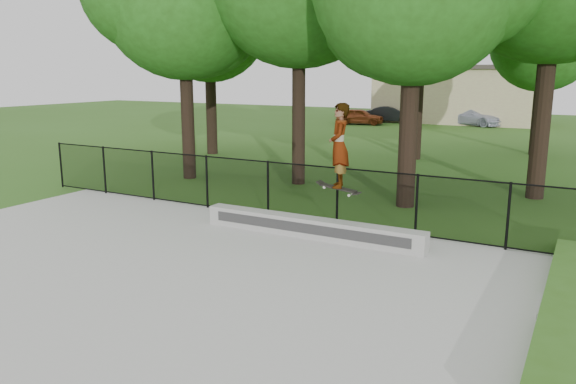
{
  "coord_description": "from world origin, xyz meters",
  "views": [
    {
      "loc": [
        7.45,
        -6.59,
        3.86
      ],
      "look_at": [
        1.54,
        4.2,
        1.2
      ],
      "focal_mm": 35.0,
      "sensor_mm": 36.0,
      "label": 1
    }
  ],
  "objects_px": {
    "car_b": "(390,114)",
    "car_c": "(471,116)",
    "grind_ledge": "(310,227)",
    "skater_airborne": "(339,147)",
    "car_a": "(360,116)"
  },
  "relations": [
    {
      "from": "grind_ledge",
      "to": "skater_airborne",
      "type": "relative_size",
      "value": 2.74
    },
    {
      "from": "grind_ledge",
      "to": "car_a",
      "type": "distance_m",
      "value": 29.33
    },
    {
      "from": "grind_ledge",
      "to": "car_a",
      "type": "relative_size",
      "value": 1.59
    },
    {
      "from": "grind_ledge",
      "to": "car_c",
      "type": "height_order",
      "value": "car_c"
    },
    {
      "from": "skater_airborne",
      "to": "grind_ledge",
      "type": "bearing_deg",
      "value": 177.28
    },
    {
      "from": "car_b",
      "to": "car_c",
      "type": "bearing_deg",
      "value": -96.28
    },
    {
      "from": "car_c",
      "to": "skater_airborne",
      "type": "xyz_separation_m",
      "value": [
        3.08,
        -30.94,
        1.58
      ]
    },
    {
      "from": "car_b",
      "to": "car_a",
      "type": "bearing_deg",
      "value": 141.75
    },
    {
      "from": "car_a",
      "to": "skater_airborne",
      "type": "xyz_separation_m",
      "value": [
        10.41,
        -27.71,
        1.64
      ]
    },
    {
      "from": "car_b",
      "to": "skater_airborne",
      "type": "xyz_separation_m",
      "value": [
        9.0,
        -30.45,
        1.62
      ]
    },
    {
      "from": "car_a",
      "to": "car_b",
      "type": "bearing_deg",
      "value": -38.43
    },
    {
      "from": "grind_ledge",
      "to": "car_b",
      "type": "relative_size",
      "value": 1.62
    },
    {
      "from": "grind_ledge",
      "to": "skater_airborne",
      "type": "distance_m",
      "value": 2.07
    },
    {
      "from": "car_b",
      "to": "skater_airborne",
      "type": "height_order",
      "value": "skater_airborne"
    },
    {
      "from": "car_b",
      "to": "car_c",
      "type": "height_order",
      "value": "car_c"
    }
  ]
}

